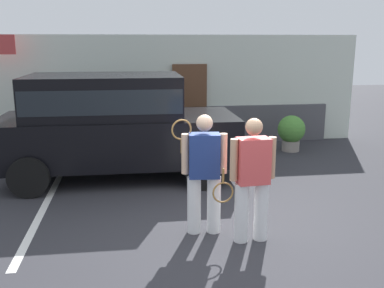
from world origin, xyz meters
name	(u,v)px	position (x,y,z in m)	size (l,w,h in m)	color
ground_plane	(224,234)	(0.00, 0.00, 0.00)	(40.00, 40.00, 0.00)	#2D2D33
parking_stripe_0	(45,206)	(-2.73, 1.50, 0.00)	(0.12, 4.40, 0.01)	silver
house_frontage	(178,93)	(0.00, 5.86, 1.33)	(9.65, 0.40, 2.84)	silver
parked_suv	(113,121)	(-1.60, 2.94, 1.15)	(4.62, 2.19, 2.05)	black
tennis_player_man	(204,172)	(-0.27, 0.13, 0.89)	(0.77, 0.31, 1.71)	white
tennis_player_woman	(252,179)	(0.32, -0.22, 0.88)	(0.89, 0.30, 1.71)	white
potted_plant_by_porch	(291,131)	(2.67, 4.54, 0.50)	(0.68, 0.68, 0.89)	gray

